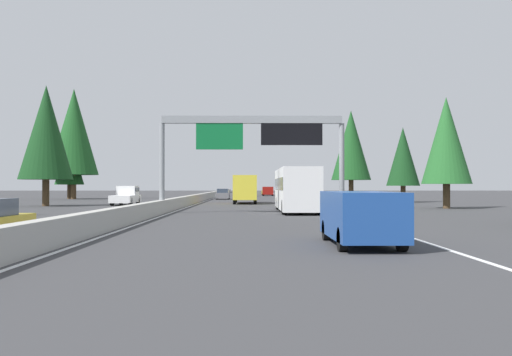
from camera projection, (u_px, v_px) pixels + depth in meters
The scene contains 20 objects.
ground_plane at pixel (197, 203), 62.18m from camera, with size 320.00×320.00×0.00m, color #38383A.
median_barrier at pixel (208, 196), 82.18m from camera, with size 180.00×0.56×0.90m, color #ADAAA3.
shoulder_stripe_right at pixel (296, 201), 72.30m from camera, with size 160.00×0.16×0.01m, color silver.
shoulder_stripe_median at pixel (207, 201), 72.18m from camera, with size 160.00×0.16×0.01m, color silver.
sign_gantry_overhead at pixel (255, 136), 39.14m from camera, with size 0.50×12.68×6.66m.
minivan_mid_left at pixel (361, 215), 18.04m from camera, with size 5.00×1.95×1.69m.
bus_mid_right at pixel (296, 188), 41.27m from camera, with size 11.50×2.55×3.10m.
box_truck_far_right at pixel (245, 188), 60.71m from camera, with size 8.50×2.40×2.95m.
sedan_distant_b at pixel (248, 192), 118.13m from camera, with size 4.40×1.80×1.47m.
pickup_far_center at pixel (247, 191), 102.01m from camera, with size 5.60×2.00×1.86m.
sedan_near_center at pixel (223, 194), 79.29m from camera, with size 4.40×1.80×1.47m.
sedan_far_left at pixel (266, 192), 118.59m from camera, with size 4.40×1.80×1.47m.
minivan_distant_a at pixel (268, 191), 107.61m from camera, with size 5.00×1.95×1.69m.
oncoming_far at pixel (126, 196), 56.16m from camera, with size 5.60×2.00×1.86m.
conifer_right_near at pixel (446, 141), 47.35m from camera, with size 4.07×4.07×9.26m.
conifer_right_mid at pixel (403, 157), 65.12m from camera, with size 3.76×3.76×8.55m.
conifer_right_far at pixel (351, 145), 77.69m from camera, with size 5.34×5.34×12.14m.
conifer_left_near at pixel (46, 133), 52.80m from camera, with size 4.92×4.92×11.19m.
conifer_left_mid at pixel (69, 159), 81.60m from camera, with size 4.09×4.09×9.30m.
conifer_left_far at pixel (74, 132), 80.68m from camera, with size 6.87×6.87×15.60m.
Camera 1 is at (-2.27, -5.71, 1.88)m, focal length 40.17 mm.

